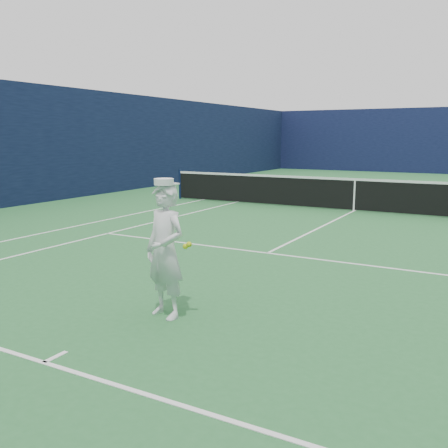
# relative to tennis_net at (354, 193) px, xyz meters

# --- Properties ---
(ground) EXTENTS (80.00, 80.00, 0.00)m
(ground) POSITION_rel_tennis_net_xyz_m (0.00, 0.00, -0.55)
(ground) COLOR #276833
(ground) RESTS_ON ground
(court_markings) EXTENTS (11.03, 23.83, 0.01)m
(court_markings) POSITION_rel_tennis_net_xyz_m (0.00, 0.00, -0.55)
(court_markings) COLOR white
(court_markings) RESTS_ON ground
(windscreen_fence) EXTENTS (20.12, 36.12, 4.00)m
(windscreen_fence) POSITION_rel_tennis_net_xyz_m (0.00, 0.00, 1.45)
(windscreen_fence) COLOR #0E1436
(windscreen_fence) RESTS_ON ground
(tennis_net) EXTENTS (12.88, 0.09, 1.07)m
(tennis_net) POSITION_rel_tennis_net_xyz_m (0.00, 0.00, 0.00)
(tennis_net) COLOR #141E4C
(tennis_net) RESTS_ON ground
(tennis_player) EXTENTS (0.74, 0.61, 1.75)m
(tennis_player) POSITION_rel_tennis_net_xyz_m (0.30, -10.19, 0.30)
(tennis_player) COLOR white
(tennis_player) RESTS_ON ground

